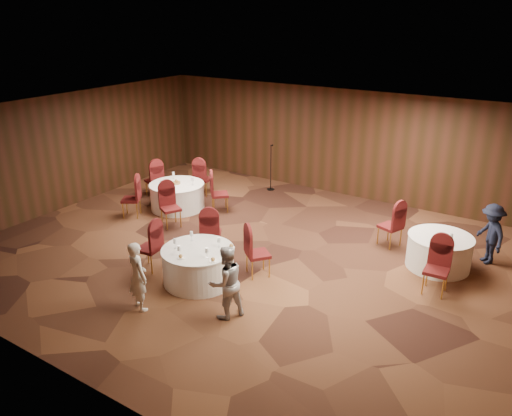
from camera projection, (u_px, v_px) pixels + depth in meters
The scene contains 15 objects.
ground at pixel (244, 252), 11.73m from camera, with size 12.00×12.00×0.00m, color black.
room_shell at pixel (244, 173), 11.01m from camera, with size 12.00×12.00×12.00m.
table_main at pixel (198, 265), 10.36m from camera, with size 1.51×1.51×0.74m.
table_left at pixel (177, 196), 14.22m from camera, with size 1.55×1.55×0.74m.
table_right at pixel (439, 251), 10.94m from camera, with size 1.39×1.39×0.74m.
chairs_main at pixel (206, 245), 10.98m from camera, with size 2.80×2.00×1.00m.
chairs_left at pixel (176, 191), 14.21m from camera, with size 3.09×3.13×1.00m.
chairs_right at pixel (411, 246), 10.90m from camera, with size 2.10×2.25×1.00m.
tabletop_main at pixel (200, 248), 10.06m from camera, with size 1.12×1.07×0.22m.
tabletop_left at pixel (176, 181), 14.06m from camera, with size 0.88×0.84×0.22m.
tabletop_right at pixel (451, 236), 10.44m from camera, with size 0.08×0.08×0.22m.
mic_stand at pixel (271, 177), 15.71m from camera, with size 0.24×0.24×1.46m.
woman_a at pixel (138, 276), 9.29m from camera, with size 0.50×0.33×1.38m, color silver.
woman_b at pixel (226, 282), 9.04m from camera, with size 0.69×0.54×1.41m, color #B5B5BA.
man_c at pixel (491, 234), 11.03m from camera, with size 0.90×0.52×1.39m, color black.
Camera 1 is at (5.90, -8.72, 5.29)m, focal length 35.00 mm.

